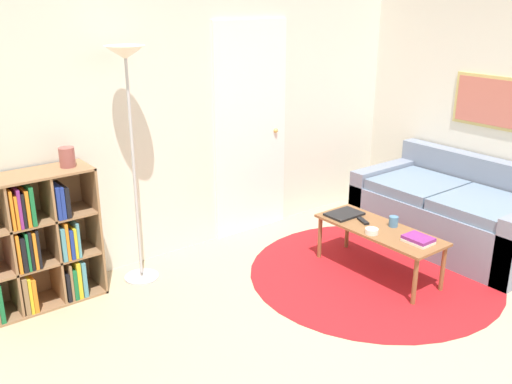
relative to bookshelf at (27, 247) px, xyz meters
name	(u,v)px	position (x,y,z in m)	size (l,w,h in m)	color
ground_plane	(401,366)	(1.61, -2.19, -0.48)	(14.00, 14.00, 0.00)	tan
wall_back	(196,108)	(1.63, 0.21, 0.80)	(7.72, 0.11, 2.60)	silver
wall_right	(473,98)	(3.99, -1.00, 0.82)	(0.08, 5.38, 2.60)	silver
rug	(374,273)	(2.44, -1.23, -0.48)	(2.10, 2.10, 0.01)	#B2191E
bookshelf	(27,247)	(0.00, 0.00, 0.00)	(0.98, 0.34, 1.03)	#936B47
floor_lamp	(128,90)	(0.85, -0.09, 1.08)	(0.30, 0.30, 1.89)	#B7B7BC
couch	(455,214)	(3.54, -1.25, -0.20)	(0.95, 1.72, 0.79)	gray
coffee_table	(379,233)	(2.47, -1.24, -0.12)	(0.43, 1.11, 0.41)	brown
laptop	(344,214)	(2.45, -0.86, -0.06)	(0.31, 0.22, 0.02)	black
bowl	(372,231)	(2.33, -1.27, -0.05)	(0.11, 0.11, 0.04)	silver
book_stack_on_table	(418,240)	(2.49, -1.61, -0.05)	(0.17, 0.22, 0.05)	silver
cup	(393,221)	(2.59, -1.28, -0.03)	(0.08, 0.08, 0.09)	teal
remote	(363,221)	(2.46, -1.06, -0.06)	(0.09, 0.15, 0.02)	black
vase_on_shelf	(67,157)	(0.37, 0.00, 0.62)	(0.11, 0.11, 0.15)	#934C47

